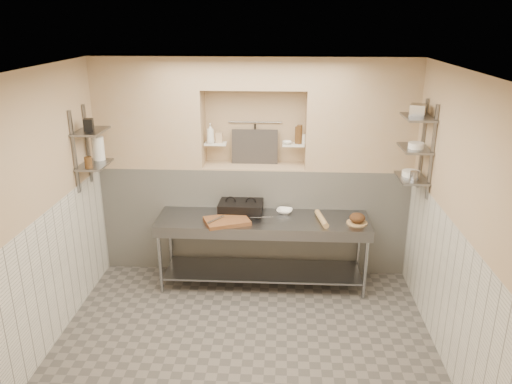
# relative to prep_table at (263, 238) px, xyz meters

# --- Properties ---
(floor) EXTENTS (4.00, 3.90, 0.10)m
(floor) POSITION_rel_prep_table_xyz_m (-0.14, -1.18, -0.69)
(floor) COLOR #605A55
(floor) RESTS_ON ground
(ceiling) EXTENTS (4.00, 3.90, 0.10)m
(ceiling) POSITION_rel_prep_table_xyz_m (-0.14, -1.18, 2.21)
(ceiling) COLOR silver
(ceiling) RESTS_ON ground
(wall_left) EXTENTS (0.10, 3.90, 2.80)m
(wall_left) POSITION_rel_prep_table_xyz_m (-2.19, -1.18, 0.76)
(wall_left) COLOR tan
(wall_left) RESTS_ON ground
(wall_right) EXTENTS (0.10, 3.90, 2.80)m
(wall_right) POSITION_rel_prep_table_xyz_m (1.91, -1.18, 0.76)
(wall_right) COLOR tan
(wall_right) RESTS_ON ground
(wall_back) EXTENTS (4.00, 0.10, 2.80)m
(wall_back) POSITION_rel_prep_table_xyz_m (-0.14, 0.82, 0.76)
(wall_back) COLOR tan
(wall_back) RESTS_ON ground
(wall_front) EXTENTS (4.00, 0.10, 2.80)m
(wall_front) POSITION_rel_prep_table_xyz_m (-0.14, -3.18, 0.76)
(wall_front) COLOR tan
(wall_front) RESTS_ON ground
(backwall_lower) EXTENTS (4.00, 0.40, 1.40)m
(backwall_lower) POSITION_rel_prep_table_xyz_m (-0.14, 0.57, 0.06)
(backwall_lower) COLOR silver
(backwall_lower) RESTS_ON floor
(alcove_sill) EXTENTS (1.30, 0.40, 0.02)m
(alcove_sill) POSITION_rel_prep_table_xyz_m (-0.14, 0.57, 0.77)
(alcove_sill) COLOR tan
(alcove_sill) RESTS_ON backwall_lower
(backwall_pillar_left) EXTENTS (1.35, 0.40, 1.40)m
(backwall_pillar_left) POSITION_rel_prep_table_xyz_m (-1.46, 0.57, 1.46)
(backwall_pillar_left) COLOR tan
(backwall_pillar_left) RESTS_ON backwall_lower
(backwall_pillar_right) EXTENTS (1.35, 0.40, 1.40)m
(backwall_pillar_right) POSITION_rel_prep_table_xyz_m (1.19, 0.57, 1.46)
(backwall_pillar_right) COLOR tan
(backwall_pillar_right) RESTS_ON backwall_lower
(backwall_header) EXTENTS (1.30, 0.40, 0.40)m
(backwall_header) POSITION_rel_prep_table_xyz_m (-0.14, 0.57, 1.96)
(backwall_header) COLOR tan
(backwall_header) RESTS_ON backwall_lower
(wainscot_left) EXTENTS (0.02, 3.90, 1.40)m
(wainscot_left) POSITION_rel_prep_table_xyz_m (-2.13, -1.18, 0.06)
(wainscot_left) COLOR silver
(wainscot_left) RESTS_ON floor
(wainscot_right) EXTENTS (0.02, 3.90, 1.40)m
(wainscot_right) POSITION_rel_prep_table_xyz_m (1.85, -1.18, 0.06)
(wainscot_right) COLOR silver
(wainscot_right) RESTS_ON floor
(alcove_shelf_left) EXTENTS (0.28, 0.16, 0.02)m
(alcove_shelf_left) POSITION_rel_prep_table_xyz_m (-0.64, 0.57, 1.06)
(alcove_shelf_left) COLOR white
(alcove_shelf_left) RESTS_ON backwall_lower
(alcove_shelf_right) EXTENTS (0.28, 0.16, 0.02)m
(alcove_shelf_right) POSITION_rel_prep_table_xyz_m (0.36, 0.57, 1.06)
(alcove_shelf_right) COLOR white
(alcove_shelf_right) RESTS_ON backwall_lower
(utensil_rail) EXTENTS (0.70, 0.02, 0.02)m
(utensil_rail) POSITION_rel_prep_table_xyz_m (-0.14, 0.74, 1.31)
(utensil_rail) COLOR gray
(utensil_rail) RESTS_ON wall_back
(hanging_steel) EXTENTS (0.02, 0.02, 0.30)m
(hanging_steel) POSITION_rel_prep_table_xyz_m (-0.14, 0.72, 1.14)
(hanging_steel) COLOR black
(hanging_steel) RESTS_ON utensil_rail
(splash_panel) EXTENTS (0.60, 0.08, 0.45)m
(splash_panel) POSITION_rel_prep_table_xyz_m (-0.14, 0.67, 1.00)
(splash_panel) COLOR #383330
(splash_panel) RESTS_ON alcove_sill
(shelf_rail_left_a) EXTENTS (0.03, 0.03, 0.95)m
(shelf_rail_left_a) POSITION_rel_prep_table_xyz_m (-2.11, 0.07, 1.16)
(shelf_rail_left_a) COLOR slate
(shelf_rail_left_a) RESTS_ON wall_left
(shelf_rail_left_b) EXTENTS (0.03, 0.03, 0.95)m
(shelf_rail_left_b) POSITION_rel_prep_table_xyz_m (-2.11, -0.33, 1.16)
(shelf_rail_left_b) COLOR slate
(shelf_rail_left_b) RESTS_ON wall_left
(wall_shelf_left_lower) EXTENTS (0.30, 0.50, 0.02)m
(wall_shelf_left_lower) POSITION_rel_prep_table_xyz_m (-1.98, -0.13, 0.96)
(wall_shelf_left_lower) COLOR slate
(wall_shelf_left_lower) RESTS_ON wall_left
(wall_shelf_left_upper) EXTENTS (0.30, 0.50, 0.03)m
(wall_shelf_left_upper) POSITION_rel_prep_table_xyz_m (-1.98, -0.13, 1.36)
(wall_shelf_left_upper) COLOR slate
(wall_shelf_left_upper) RESTS_ON wall_left
(shelf_rail_right_a) EXTENTS (0.03, 0.03, 1.05)m
(shelf_rail_right_a) POSITION_rel_prep_table_xyz_m (1.84, 0.07, 1.21)
(shelf_rail_right_a) COLOR slate
(shelf_rail_right_a) RESTS_ON wall_right
(shelf_rail_right_b) EXTENTS (0.03, 0.03, 1.05)m
(shelf_rail_right_b) POSITION_rel_prep_table_xyz_m (1.84, -0.33, 1.21)
(shelf_rail_right_b) COLOR slate
(shelf_rail_right_b) RESTS_ON wall_right
(wall_shelf_right_lower) EXTENTS (0.30, 0.50, 0.02)m
(wall_shelf_right_lower) POSITION_rel_prep_table_xyz_m (1.70, -0.13, 0.86)
(wall_shelf_right_lower) COLOR slate
(wall_shelf_right_lower) RESTS_ON wall_right
(wall_shelf_right_mid) EXTENTS (0.30, 0.50, 0.02)m
(wall_shelf_right_mid) POSITION_rel_prep_table_xyz_m (1.70, -0.13, 1.21)
(wall_shelf_right_mid) COLOR slate
(wall_shelf_right_mid) RESTS_ON wall_right
(wall_shelf_right_upper) EXTENTS (0.30, 0.50, 0.03)m
(wall_shelf_right_upper) POSITION_rel_prep_table_xyz_m (1.70, -0.13, 1.56)
(wall_shelf_right_upper) COLOR slate
(wall_shelf_right_upper) RESTS_ON wall_right
(prep_table) EXTENTS (2.60, 0.70, 0.90)m
(prep_table) POSITION_rel_prep_table_xyz_m (0.00, 0.00, 0.00)
(prep_table) COLOR gray
(prep_table) RESTS_ON floor
(panini_press) EXTENTS (0.55, 0.41, 0.15)m
(panini_press) POSITION_rel_prep_table_xyz_m (-0.29, 0.19, 0.33)
(panini_press) COLOR black
(panini_press) RESTS_ON prep_table
(cutting_board) EXTENTS (0.61, 0.52, 0.05)m
(cutting_board) POSITION_rel_prep_table_xyz_m (-0.43, -0.14, 0.28)
(cutting_board) COLOR brown
(cutting_board) RESTS_ON prep_table
(knife_blade) EXTENTS (0.29, 0.06, 0.01)m
(knife_blade) POSITION_rel_prep_table_xyz_m (-0.03, -0.05, 0.31)
(knife_blade) COLOR gray
(knife_blade) RESTS_ON cutting_board
(tongs) EXTENTS (0.17, 0.23, 0.02)m
(tongs) POSITION_rel_prep_table_xyz_m (-0.55, -0.18, 0.31)
(tongs) COLOR gray
(tongs) RESTS_ON cutting_board
(mixing_bowl) EXTENTS (0.23, 0.23, 0.05)m
(mixing_bowl) POSITION_rel_prep_table_xyz_m (0.26, 0.22, 0.28)
(mixing_bowl) COLOR white
(mixing_bowl) RESTS_ON prep_table
(rolling_pin) EXTENTS (0.15, 0.46, 0.07)m
(rolling_pin) POSITION_rel_prep_table_xyz_m (0.71, -0.03, 0.29)
(rolling_pin) COLOR tan
(rolling_pin) RESTS_ON prep_table
(bread_board) EXTENTS (0.25, 0.25, 0.01)m
(bread_board) POSITION_rel_prep_table_xyz_m (1.13, -0.07, 0.26)
(bread_board) COLOR tan
(bread_board) RESTS_ON prep_table
(bread_loaf) EXTENTS (0.19, 0.19, 0.11)m
(bread_loaf) POSITION_rel_prep_table_xyz_m (1.13, -0.07, 0.33)
(bread_loaf) COLOR #4C2D19
(bread_loaf) RESTS_ON bread_board
(bottle_soap) EXTENTS (0.11, 0.11, 0.26)m
(bottle_soap) POSITION_rel_prep_table_xyz_m (-0.69, 0.53, 1.20)
(bottle_soap) COLOR white
(bottle_soap) RESTS_ON alcove_shelf_left
(jar_alcove) EXTENTS (0.08, 0.08, 0.13)m
(jar_alcove) POSITION_rel_prep_table_xyz_m (-0.59, 0.58, 1.13)
(jar_alcove) COLOR tan
(jar_alcove) RESTS_ON alcove_shelf_left
(bowl_alcove) EXTENTS (0.16, 0.16, 0.04)m
(bowl_alcove) POSITION_rel_prep_table_xyz_m (0.28, 0.54, 1.09)
(bowl_alcove) COLOR white
(bowl_alcove) RESTS_ON alcove_shelf_right
(condiment_a) EXTENTS (0.07, 0.07, 0.24)m
(condiment_a) POSITION_rel_prep_table_xyz_m (0.44, 0.57, 1.19)
(condiment_a) COLOR #4C3117
(condiment_a) RESTS_ON alcove_shelf_right
(condiment_b) EXTENTS (0.05, 0.05, 0.22)m
(condiment_b) POSITION_rel_prep_table_xyz_m (0.41, 0.57, 1.18)
(condiment_b) COLOR #4C3117
(condiment_b) RESTS_ON alcove_shelf_right
(condiment_c) EXTENTS (0.07, 0.07, 0.12)m
(condiment_c) POSITION_rel_prep_table_xyz_m (0.48, 0.60, 1.13)
(condiment_c) COLOR white
(condiment_c) RESTS_ON alcove_shelf_right
(jug_left) EXTENTS (0.14, 0.14, 0.28)m
(jug_left) POSITION_rel_prep_table_xyz_m (-1.98, 0.04, 1.11)
(jug_left) COLOR white
(jug_left) RESTS_ON wall_shelf_left_lower
(jar_left) EXTENTS (0.09, 0.09, 0.13)m
(jar_left) POSITION_rel_prep_table_xyz_m (-1.98, -0.30, 1.03)
(jar_left) COLOR #4C3117
(jar_left) RESTS_ON wall_shelf_left_lower
(box_left_upper) EXTENTS (0.12, 0.12, 0.14)m
(box_left_upper) POSITION_rel_prep_table_xyz_m (-1.98, -0.18, 1.44)
(box_left_upper) COLOR black
(box_left_upper) RESTS_ON wall_shelf_left_upper
(bowl_right) EXTENTS (0.20, 0.20, 0.06)m
(bowl_right) POSITION_rel_prep_table_xyz_m (1.70, -0.09, 0.90)
(bowl_right) COLOR white
(bowl_right) RESTS_ON wall_shelf_right_lower
(canister_right) EXTENTS (0.10, 0.10, 0.10)m
(canister_right) POSITION_rel_prep_table_xyz_m (1.70, -0.25, 0.92)
(canister_right) COLOR gray
(canister_right) RESTS_ON wall_shelf_right_lower
(bowl_right_mid) EXTENTS (0.18, 0.18, 0.06)m
(bowl_right_mid) POSITION_rel_prep_table_xyz_m (1.70, -0.18, 1.25)
(bowl_right_mid) COLOR white
(bowl_right_mid) RESTS_ON wall_shelf_right_mid
(basket_right) EXTENTS (0.22, 0.24, 0.12)m
(basket_right) POSITION_rel_prep_table_xyz_m (1.70, -0.10, 1.63)
(basket_right) COLOR gray
(basket_right) RESTS_ON wall_shelf_right_upper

